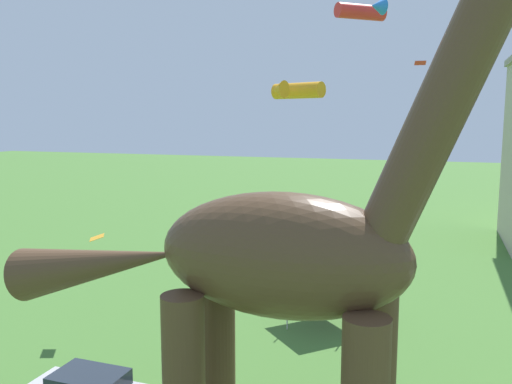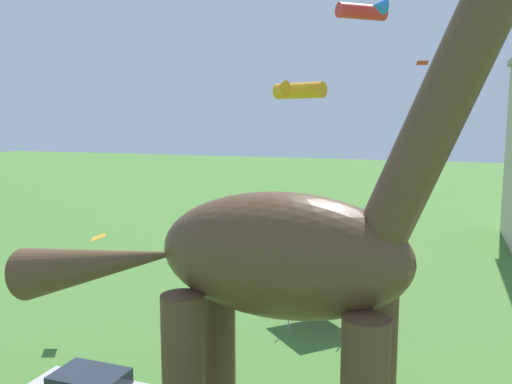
{
  "view_description": "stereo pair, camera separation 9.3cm",
  "coord_description": "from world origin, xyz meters",
  "px_view_note": "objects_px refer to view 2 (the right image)",
  "views": [
    {
      "loc": [
        1.91,
        -7.33,
        9.66
      ],
      "look_at": [
        -2.82,
        6.39,
        7.64
      ],
      "focal_mm": 37.12,
      "sensor_mm": 36.0,
      "label": 1
    },
    {
      "loc": [
        2.0,
        -7.3,
        9.66
      ],
      "look_at": [
        -2.82,
        6.39,
        7.64
      ],
      "focal_mm": 37.12,
      "sensor_mm": 36.0,
      "label": 2
    }
  ],
  "objects_px": {
    "festival_canopy_tent": "(324,271)",
    "kite_apex": "(295,90)",
    "person_watching_child": "(228,318)",
    "kite_mid_right": "(99,237)",
    "kite_high_right": "(365,10)",
    "kite_mid_center": "(422,63)",
    "dinosaur_sculpture": "(279,255)"
  },
  "relations": [
    {
      "from": "festival_canopy_tent",
      "to": "kite_apex",
      "type": "bearing_deg",
      "value": -163.61
    },
    {
      "from": "kite_mid_center",
      "to": "kite_apex",
      "type": "bearing_deg",
      "value": -121.9
    },
    {
      "from": "dinosaur_sculpture",
      "to": "festival_canopy_tent",
      "type": "distance_m",
      "value": 11.29
    },
    {
      "from": "person_watching_child",
      "to": "kite_high_right",
      "type": "relative_size",
      "value": 0.58
    },
    {
      "from": "dinosaur_sculpture",
      "to": "kite_mid_right",
      "type": "bearing_deg",
      "value": 127.28
    },
    {
      "from": "dinosaur_sculpture",
      "to": "kite_apex",
      "type": "height_order",
      "value": "dinosaur_sculpture"
    },
    {
      "from": "kite_mid_right",
      "to": "kite_mid_center",
      "type": "relative_size",
      "value": 1.6
    },
    {
      "from": "kite_mid_center",
      "to": "kite_apex",
      "type": "xyz_separation_m",
      "value": [
        -5.11,
        -8.2,
        -1.83
      ]
    },
    {
      "from": "festival_canopy_tent",
      "to": "kite_mid_right",
      "type": "distance_m",
      "value": 10.6
    },
    {
      "from": "person_watching_child",
      "to": "festival_canopy_tent",
      "type": "bearing_deg",
      "value": -140.52
    },
    {
      "from": "kite_high_right",
      "to": "dinosaur_sculpture",
      "type": "bearing_deg",
      "value": -98.76
    },
    {
      "from": "festival_canopy_tent",
      "to": "kite_mid_right",
      "type": "relative_size",
      "value": 2.98
    },
    {
      "from": "festival_canopy_tent",
      "to": "kite_high_right",
      "type": "xyz_separation_m",
      "value": [
        2.09,
        -3.59,
        11.03
      ]
    },
    {
      "from": "kite_mid_right",
      "to": "kite_high_right",
      "type": "relative_size",
      "value": 0.52
    },
    {
      "from": "kite_mid_right",
      "to": "kite_high_right",
      "type": "bearing_deg",
      "value": 1.17
    },
    {
      "from": "kite_apex",
      "to": "kite_mid_right",
      "type": "bearing_deg",
      "value": -157.67
    },
    {
      "from": "festival_canopy_tent",
      "to": "kite_mid_center",
      "type": "distance_m",
      "value": 13.37
    },
    {
      "from": "kite_mid_right",
      "to": "person_watching_child",
      "type": "bearing_deg",
      "value": 10.91
    },
    {
      "from": "person_watching_child",
      "to": "kite_apex",
      "type": "relative_size",
      "value": 0.45
    },
    {
      "from": "dinosaur_sculpture",
      "to": "kite_mid_center",
      "type": "height_order",
      "value": "dinosaur_sculpture"
    },
    {
      "from": "kite_apex",
      "to": "kite_high_right",
      "type": "bearing_deg",
      "value": -42.49
    },
    {
      "from": "kite_mid_right",
      "to": "kite_high_right",
      "type": "height_order",
      "value": "kite_high_right"
    },
    {
      "from": "person_watching_child",
      "to": "kite_apex",
      "type": "distance_m",
      "value": 10.73
    },
    {
      "from": "dinosaur_sculpture",
      "to": "kite_high_right",
      "type": "height_order",
      "value": "dinosaur_sculpture"
    },
    {
      "from": "person_watching_child",
      "to": "festival_canopy_tent",
      "type": "height_order",
      "value": "festival_canopy_tent"
    },
    {
      "from": "dinosaur_sculpture",
      "to": "kite_apex",
      "type": "bearing_deg",
      "value": 82.91
    },
    {
      "from": "kite_mid_center",
      "to": "festival_canopy_tent",
      "type": "bearing_deg",
      "value": -115.51
    },
    {
      "from": "dinosaur_sculpture",
      "to": "kite_mid_right",
      "type": "xyz_separation_m",
      "value": [
        -10.73,
        6.85,
        -1.79
      ]
    },
    {
      "from": "dinosaur_sculpture",
      "to": "festival_canopy_tent",
      "type": "xyz_separation_m",
      "value": [
        -1.0,
        10.69,
        -3.51
      ]
    },
    {
      "from": "festival_canopy_tent",
      "to": "kite_mid_right",
      "type": "xyz_separation_m",
      "value": [
        -9.73,
        -3.83,
        1.72
      ]
    },
    {
      "from": "kite_mid_right",
      "to": "kite_apex",
      "type": "relative_size",
      "value": 0.4
    },
    {
      "from": "dinosaur_sculpture",
      "to": "kite_mid_center",
      "type": "xyz_separation_m",
      "value": [
        2.72,
        18.48,
        6.7
      ]
    }
  ]
}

